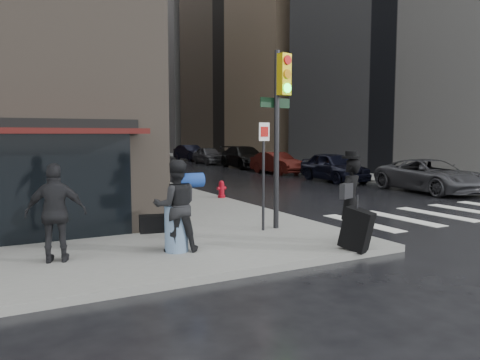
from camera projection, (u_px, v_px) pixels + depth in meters
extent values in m
plane|color=black|center=(279.00, 243.00, 11.12)|extent=(140.00, 140.00, 0.00)
cube|color=slate|center=(83.00, 168.00, 34.85)|extent=(4.00, 50.00, 0.15)
cube|color=slate|center=(242.00, 163.00, 41.15)|extent=(3.00, 50.00, 0.15)
cube|color=silver|center=(362.00, 223.00, 13.63)|extent=(0.50, 3.00, 0.01)
cube|color=silver|center=(401.00, 218.00, 14.38)|extent=(0.50, 3.00, 0.01)
cube|color=silver|center=(437.00, 214.00, 15.13)|extent=(0.50, 3.00, 0.01)
cube|color=silver|center=(469.00, 210.00, 15.87)|extent=(0.50, 3.00, 0.01)
cube|color=slate|center=(219.00, 71.00, 73.03)|extent=(22.00, 20.00, 25.00)
cube|color=slate|center=(65.00, 57.00, 80.94)|extent=(40.00, 12.00, 32.00)
imported|color=black|center=(350.00, 201.00, 10.44)|extent=(0.82, 0.69, 1.90)
cylinder|color=black|center=(351.00, 157.00, 10.34)|extent=(0.41, 0.41, 0.05)
cylinder|color=black|center=(351.00, 155.00, 10.34)|extent=(0.25, 0.25, 0.15)
cube|color=black|center=(346.00, 191.00, 10.13)|extent=(0.42, 0.27, 0.33)
cube|color=black|center=(357.00, 230.00, 9.77)|extent=(0.58, 0.80, 0.96)
cylinder|color=black|center=(357.00, 206.00, 9.72)|extent=(0.04, 0.04, 0.44)
imported|color=black|center=(176.00, 206.00, 9.64)|extent=(1.05, 0.89, 1.91)
cube|color=black|center=(153.00, 224.00, 9.73)|extent=(0.62, 0.41, 0.36)
cylinder|color=navy|center=(190.00, 180.00, 9.80)|extent=(0.58, 0.32, 0.31)
imported|color=black|center=(56.00, 213.00, 8.84)|extent=(1.19, 0.72, 1.89)
cylinder|color=black|center=(277.00, 141.00, 11.95)|extent=(0.14, 0.14, 4.53)
cube|color=#B99C0C|center=(284.00, 74.00, 11.60)|extent=(0.35, 0.26, 1.02)
cylinder|color=red|center=(288.00, 60.00, 11.48)|extent=(0.23, 0.10, 0.23)
cylinder|color=orange|center=(287.00, 74.00, 11.51)|extent=(0.23, 0.10, 0.23)
cylinder|color=#19E533|center=(287.00, 88.00, 11.54)|extent=(0.23, 0.10, 0.23)
cylinder|color=black|center=(263.00, 177.00, 11.74)|extent=(0.07, 0.07, 2.72)
cube|color=white|center=(264.00, 132.00, 11.61)|extent=(0.34, 0.09, 0.45)
cube|color=black|center=(275.00, 103.00, 11.92)|extent=(1.00, 0.24, 0.25)
cylinder|color=#A00918|center=(222.00, 196.00, 18.01)|extent=(0.29, 0.29, 0.09)
cylinder|color=#A00918|center=(222.00, 191.00, 17.99)|extent=(0.22, 0.22, 0.55)
sphere|color=#A00918|center=(221.00, 183.00, 17.96)|extent=(0.20, 0.20, 0.20)
cylinder|color=#A00918|center=(221.00, 188.00, 17.98)|extent=(0.37, 0.16, 0.13)
imported|color=#3B3B40|center=(430.00, 176.00, 20.90)|extent=(2.95, 5.51, 1.47)
imported|color=black|center=(334.00, 167.00, 25.63)|extent=(2.31, 4.87, 1.61)
imported|color=#3E100C|center=(277.00, 163.00, 30.72)|extent=(1.80, 4.40, 1.42)
imported|color=black|center=(245.00, 157.00, 36.15)|extent=(2.81, 5.94, 1.67)
imported|color=#46454A|center=(209.00, 155.00, 41.04)|extent=(1.99, 4.51, 1.51)
imported|color=black|center=(190.00, 153.00, 46.41)|extent=(1.98, 4.78, 1.54)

